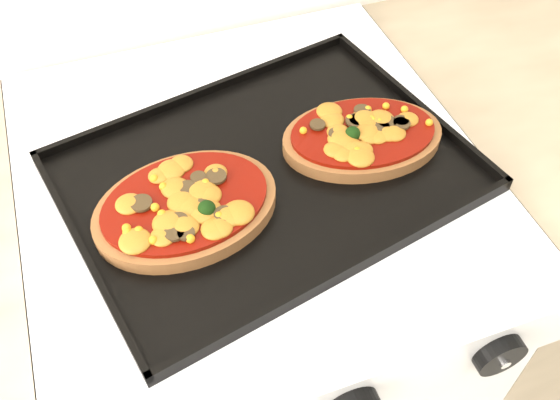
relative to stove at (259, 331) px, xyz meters
name	(u,v)px	position (x,y,z in m)	size (l,w,h in m)	color
stove	(259,331)	(0.00, 0.00, 0.00)	(0.60, 0.60, 0.91)	silver
control_panel	(342,393)	(0.00, -0.31, 0.40)	(0.60, 0.02, 0.09)	silver
knob_right	(500,355)	(0.18, -0.33, 0.40)	(0.06, 0.06, 0.02)	black
baking_tray	(267,171)	(0.01, -0.04, 0.47)	(0.49, 0.36, 0.02)	black
pizza_left	(186,205)	(-0.10, -0.07, 0.48)	(0.22, 0.16, 0.03)	brown
pizza_right	(362,135)	(0.15, -0.03, 0.48)	(0.21, 0.14, 0.03)	brown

